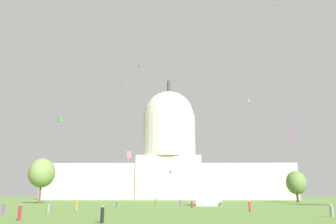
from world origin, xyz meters
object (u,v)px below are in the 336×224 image
person_purple_near_tree_east (3,210)px  kite_cyan_high (127,81)px  capitol_building (169,161)px  kite_magenta_low (289,130)px  event_tent (209,193)px  person_denim_front_right (117,205)px  tree_west_far (42,173)px  kite_orange_low (194,166)px  person_maroon_near_tent (20,213)px  kite_lime_high (249,101)px  person_purple_mid_center (180,203)px  kite_turquoise_high (275,7)px  person_black_back_left (102,215)px  kite_pink_low (129,156)px  kite_red_high (140,68)px  person_red_aisle_center (250,207)px  person_orange_edge_east (76,206)px  tree_east_mid (296,183)px  kite_green_mid (60,119)px  person_maroon_back_right (192,204)px  person_olive_lawn_far_right (156,202)px  kite_blue_low (170,172)px  person_grey_mid_right (332,211)px

person_purple_near_tree_east → kite_cyan_high: 95.31m
capitol_building → person_purple_near_tree_east: 136.47m
kite_magenta_low → event_tent: bearing=-69.0°
person_denim_front_right → kite_cyan_high: size_ratio=0.54×
tree_west_far → kite_orange_low: bearing=45.8°
person_maroon_near_tent → kite_lime_high: size_ratio=1.12×
person_denim_front_right → person_purple_mid_center: person_purple_mid_center is taller
kite_orange_low → kite_turquoise_high: bearing=84.3°
event_tent → person_black_back_left: bearing=-102.2°
kite_lime_high → kite_pink_low: (-43.09, -82.00, -34.70)m
capitol_building → kite_red_high: bearing=-98.6°
kite_turquoise_high → kite_lime_high: bearing=108.3°
kite_cyan_high → kite_magenta_low: kite_cyan_high is taller
person_red_aisle_center → kite_pink_low: (-20.53, 7.50, 8.94)m
person_orange_edge_east → kite_turquoise_high: size_ratio=0.44×
tree_east_mid → kite_red_high: size_ratio=4.72×
person_maroon_near_tent → kite_green_mid: (-17.78, 58.59, 23.83)m
kite_turquoise_high → event_tent: bearing=-158.7°
person_maroon_near_tent → person_maroon_back_right: bearing=-147.0°
kite_lime_high → kite_green_mid: bearing=23.6°
person_olive_lawn_far_right → kite_blue_low: 65.54m
event_tent → kite_orange_low: 74.84m
person_grey_mid_right → person_maroon_near_tent: (-35.76, -6.16, 0.10)m
kite_green_mid → kite_lime_high: size_ratio=1.00×
kite_magenta_low → kite_red_high: kite_red_high is taller
kite_cyan_high → kite_lime_high: size_ratio=1.95×
person_purple_mid_center → kite_turquoise_high: size_ratio=0.47×
person_orange_edge_east → kite_green_mid: size_ratio=1.01×
tree_west_far → kite_lime_high: (76.37, 40.07, 35.18)m
person_red_aisle_center → kite_orange_low: size_ratio=0.53×
person_orange_edge_east → kite_pink_low: kite_pink_low is taller
person_denim_front_right → kite_green_mid: (-23.02, 28.44, 23.87)m
kite_turquoise_high → kite_red_high: 52.91m
person_red_aisle_center → kite_magenta_low: (9.53, 6.12, 13.60)m
tree_west_far → person_orange_edge_east: size_ratio=9.04×
person_maroon_back_right → kite_turquoise_high: 60.23m
person_black_back_left → person_maroon_near_tent: bearing=-57.0°
person_grey_mid_right → kite_pink_low: bearing=87.2°
event_tent → person_orange_edge_east: (-25.77, -23.70, -2.43)m
kite_turquoise_high → person_red_aisle_center: bearing=-97.0°
kite_green_mid → kite_magenta_low: kite_green_mid is taller
kite_cyan_high → kite_lime_high: kite_cyan_high is taller
person_maroon_back_right → kite_blue_low: size_ratio=1.34×
kite_cyan_high → kite_blue_low: 45.47m
person_olive_lawn_far_right → kite_pink_low: kite_pink_low is taller
event_tent → kite_magenta_low: kite_magenta_low is taller
kite_lime_high → kite_blue_low: 48.59m
person_red_aisle_center → kite_orange_low: (-2.21, 102.56, 14.91)m
person_purple_mid_center → tree_east_mid: bearing=-160.2°
person_black_back_left → kite_green_mid: kite_green_mid is taller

